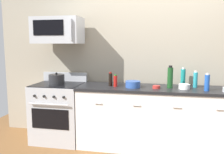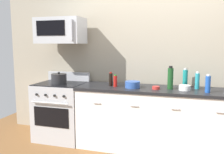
% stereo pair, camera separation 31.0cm
% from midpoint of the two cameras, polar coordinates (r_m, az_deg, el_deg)
% --- Properties ---
extents(ground_plane, '(6.48, 6.48, 0.00)m').
position_cam_midpoint_polar(ground_plane, '(3.72, 7.99, -16.58)').
color(ground_plane, brown).
extents(back_wall, '(5.40, 0.10, 2.70)m').
position_cam_midpoint_polar(back_wall, '(3.80, 8.75, 4.98)').
color(back_wall, '#9E937F').
rests_on(back_wall, ground_plane).
extents(counter_unit, '(2.31, 0.66, 0.92)m').
position_cam_midpoint_polar(counter_unit, '(3.56, 8.14, -9.83)').
color(counter_unit, white).
rests_on(counter_unit, ground_plane).
extents(range_oven, '(0.76, 0.69, 1.07)m').
position_cam_midpoint_polar(range_oven, '(3.94, -14.91, -8.11)').
color(range_oven, '#B7BABF').
rests_on(range_oven, ground_plane).
extents(microwave, '(0.74, 0.44, 0.40)m').
position_cam_midpoint_polar(microwave, '(3.84, -15.31, 10.80)').
color(microwave, '#B7BABF').
extents(bottle_dish_soap, '(0.06, 0.06, 0.24)m').
position_cam_midpoint_polar(bottle_dish_soap, '(3.55, 17.20, -0.62)').
color(bottle_dish_soap, teal).
rests_on(bottle_dish_soap, countertop_slab).
extents(bottle_hot_sauce_red, '(0.06, 0.06, 0.18)m').
position_cam_midpoint_polar(bottle_hot_sauce_red, '(3.46, -1.72, -0.97)').
color(bottle_hot_sauce_red, '#B21914').
rests_on(bottle_hot_sauce_red, countertop_slab).
extents(bottle_wine_green, '(0.08, 0.08, 0.32)m').
position_cam_midpoint_polar(bottle_wine_green, '(3.41, 11.38, -0.11)').
color(bottle_wine_green, '#19471E').
rests_on(bottle_wine_green, countertop_slab).
extents(bottle_sparkling_teal, '(0.07, 0.07, 0.28)m').
position_cam_midpoint_polar(bottle_sparkling_teal, '(3.66, 14.51, -0.02)').
color(bottle_sparkling_teal, '#197F7A').
rests_on(bottle_sparkling_teal, countertop_slab).
extents(bottle_soda_blue, '(0.07, 0.07, 0.24)m').
position_cam_midpoint_polar(bottle_soda_blue, '(3.34, 19.58, -1.28)').
color(bottle_soda_blue, '#1E4CA5').
rests_on(bottle_soda_blue, countertop_slab).
extents(bottle_soy_sauce_dark, '(0.06, 0.06, 0.21)m').
position_cam_midpoint_polar(bottle_soy_sauce_dark, '(3.53, -2.88, -0.57)').
color(bottle_soy_sauce_dark, black).
rests_on(bottle_soy_sauce_dark, countertop_slab).
extents(bowl_red_small, '(0.11, 0.11, 0.04)m').
position_cam_midpoint_polar(bowl_red_small, '(3.37, 8.10, -2.40)').
color(bowl_red_small, '#B72D28').
rests_on(bowl_red_small, countertop_slab).
extents(bowl_white_ceramic, '(0.15, 0.15, 0.07)m').
position_cam_midpoint_polar(bowl_white_ceramic, '(3.39, 14.60, -2.24)').
color(bowl_white_ceramic, white).
rests_on(bowl_white_ceramic, countertop_slab).
extents(bowl_blue_mixing, '(0.21, 0.21, 0.09)m').
position_cam_midpoint_polar(bowl_blue_mixing, '(3.41, 2.49, -1.73)').
color(bowl_blue_mixing, '#2D519E').
rests_on(bowl_blue_mixing, countertop_slab).
extents(stockpot, '(0.24, 0.24, 0.19)m').
position_cam_midpoint_polar(stockpot, '(3.78, -15.56, -0.57)').
color(stockpot, '#262628').
rests_on(stockpot, range_oven).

